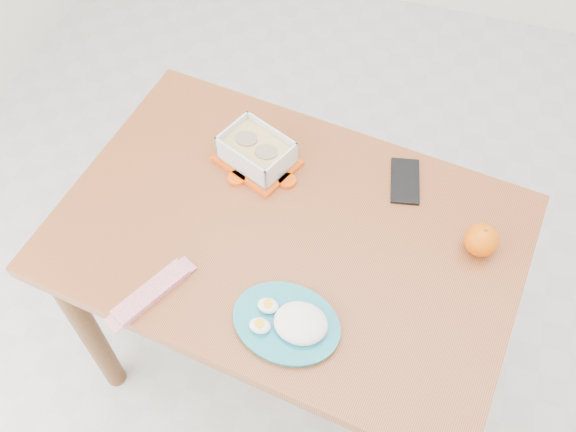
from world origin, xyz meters
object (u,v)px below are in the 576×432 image
(smartphone, at_px, (405,181))
(food_container, at_px, (257,152))
(rice_plate, at_px, (291,322))
(dining_table, at_px, (288,257))
(orange_fruit, at_px, (481,240))

(smartphone, bearing_deg, food_container, 176.07)
(food_container, relative_size, rice_plate, 0.89)
(dining_table, xyz_separation_m, orange_fruit, (0.42, 0.08, 0.15))
(orange_fruit, distance_m, rice_plate, 0.46)
(food_container, height_order, orange_fruit, food_container)
(dining_table, height_order, orange_fruit, orange_fruit)
(dining_table, xyz_separation_m, smartphone, (0.23, 0.22, 0.12))
(smartphone, bearing_deg, rice_plate, -120.15)
(rice_plate, relative_size, smartphone, 1.87)
(food_container, bearing_deg, dining_table, -28.92)
(rice_plate, xyz_separation_m, smartphone, (0.15, 0.45, -0.02))
(orange_fruit, height_order, rice_plate, orange_fruit)
(orange_fruit, height_order, smartphone, orange_fruit)
(food_container, bearing_deg, smartphone, 30.66)
(dining_table, height_order, smartphone, smartphone)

